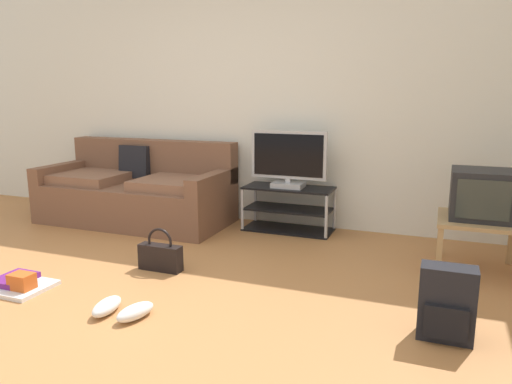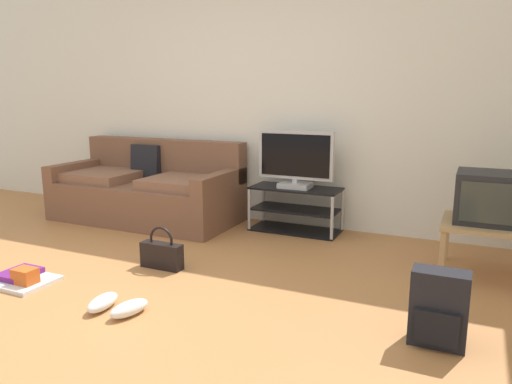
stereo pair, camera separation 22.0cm
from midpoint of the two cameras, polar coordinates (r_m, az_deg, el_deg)
name	(u,v)px [view 1 (the left image)]	position (r m, az deg, el deg)	size (l,w,h in m)	color
ground_plane	(106,309)	(3.40, -19.18, -12.93)	(9.00, 9.80, 0.02)	#B27542
wall_back	(247,95)	(5.20, -2.28, 11.43)	(9.00, 0.10, 2.70)	silver
couch	(138,192)	(5.38, -14.92, -0.02)	(2.01, 0.93, 0.85)	brown
tv_stand	(288,209)	(4.86, 2.57, -2.00)	(0.89, 0.39, 0.45)	black
flat_tv	(288,160)	(4.74, 2.53, 3.82)	(0.76, 0.22, 0.56)	#B2B2B7
side_table	(479,225)	(4.04, 23.41, -3.66)	(0.60, 0.60, 0.42)	tan
crt_tv	(481,194)	(4.01, 23.67, -0.26)	(0.44, 0.44, 0.37)	#232326
backpack	(447,304)	(2.92, 19.58, -12.39)	(0.30, 0.23, 0.43)	black
handbag	(160,256)	(3.90, -12.84, -7.38)	(0.35, 0.11, 0.34)	black
sneakers_pair	(121,309)	(3.23, -17.62, -13.07)	(0.38, 0.29, 0.09)	white
floor_tray	(19,283)	(3.91, -27.73, -9.56)	(0.42, 0.36, 0.14)	silver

